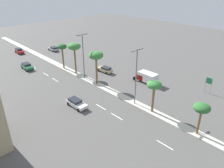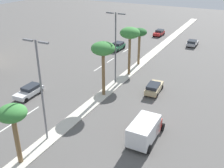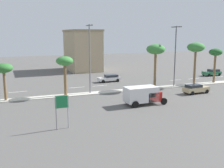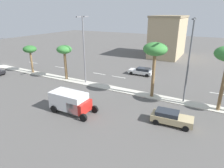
{
  "view_description": "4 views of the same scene",
  "coord_description": "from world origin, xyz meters",
  "px_view_note": "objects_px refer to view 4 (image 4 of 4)",
  "views": [
    {
      "loc": [
        -27.93,
        -0.09,
        21.5
      ],
      "look_at": [
        -2.13,
        27.43,
        3.31
      ],
      "focal_mm": 34.98,
      "sensor_mm": 36.0,
      "label": 1
    },
    {
      "loc": [
        16.65,
        5.62,
        17.24
      ],
      "look_at": [
        2.61,
        32.57,
        3.17
      ],
      "focal_mm": 43.14,
      "sensor_mm": 36.0,
      "label": 2
    },
    {
      "loc": [
        39.56,
        10.87,
        9.29
      ],
      "look_at": [
        3.27,
        25.53,
        1.97
      ],
      "focal_mm": 42.67,
      "sensor_mm": 36.0,
      "label": 3
    },
    {
      "loc": [
        25.1,
        41.99,
        11.33
      ],
      "look_at": [
        3.33,
        30.18,
        2.17
      ],
      "focal_mm": 31.41,
      "sensor_mm": 36.0,
      "label": 4
    }
  ],
  "objects_px": {
    "street_lamp_center": "(84,45)",
    "street_lamp_left": "(189,56)",
    "palm_tree_center": "(155,51)",
    "palm_tree_right": "(30,50)",
    "sedan_tan_mid": "(171,117)",
    "palm_tree_outboard": "(64,51)",
    "sedan_white_far": "(141,71)",
    "commercial_building": "(168,36)",
    "box_truck": "(71,102)"
  },
  "relations": [
    {
      "from": "palm_tree_outboard",
      "to": "sedan_tan_mid",
      "type": "distance_m",
      "value": 20.97
    },
    {
      "from": "street_lamp_left",
      "to": "palm_tree_center",
      "type": "bearing_deg",
      "value": -85.7
    },
    {
      "from": "palm_tree_center",
      "to": "street_lamp_left",
      "type": "relative_size",
      "value": 0.71
    },
    {
      "from": "street_lamp_center",
      "to": "sedan_tan_mid",
      "type": "xyz_separation_m",
      "value": [
        6.27,
        15.61,
        -5.52
      ]
    },
    {
      "from": "palm_tree_center",
      "to": "sedan_tan_mid",
      "type": "relative_size",
      "value": 1.72
    },
    {
      "from": "sedan_white_far",
      "to": "box_truck",
      "type": "relative_size",
      "value": 0.81
    },
    {
      "from": "palm_tree_right",
      "to": "street_lamp_left",
      "type": "distance_m",
      "value": 28.48
    },
    {
      "from": "sedan_tan_mid",
      "to": "box_truck",
      "type": "bearing_deg",
      "value": -75.29
    },
    {
      "from": "street_lamp_center",
      "to": "palm_tree_center",
      "type": "bearing_deg",
      "value": 88.43
    },
    {
      "from": "street_lamp_left",
      "to": "box_truck",
      "type": "bearing_deg",
      "value": -50.93
    },
    {
      "from": "commercial_building",
      "to": "palm_tree_center",
      "type": "bearing_deg",
      "value": 9.98
    },
    {
      "from": "street_lamp_left",
      "to": "sedan_tan_mid",
      "type": "relative_size",
      "value": 2.41
    },
    {
      "from": "palm_tree_right",
      "to": "street_lamp_center",
      "type": "bearing_deg",
      "value": 90.83
    },
    {
      "from": "commercial_building",
      "to": "street_lamp_center",
      "type": "relative_size",
      "value": 1.19
    },
    {
      "from": "sedan_white_far",
      "to": "box_truck",
      "type": "distance_m",
      "value": 17.99
    },
    {
      "from": "street_lamp_center",
      "to": "sedan_tan_mid",
      "type": "distance_m",
      "value": 17.7
    },
    {
      "from": "commercial_building",
      "to": "sedan_white_far",
      "type": "xyz_separation_m",
      "value": [
        19.23,
        0.03,
        -4.49
      ]
    },
    {
      "from": "palm_tree_center",
      "to": "commercial_building",
      "type": "bearing_deg",
      "value": -170.02
    },
    {
      "from": "street_lamp_left",
      "to": "street_lamp_center",
      "type": "bearing_deg",
      "value": -90.01
    },
    {
      "from": "palm_tree_right",
      "to": "palm_tree_center",
      "type": "distance_m",
      "value": 24.29
    },
    {
      "from": "palm_tree_outboard",
      "to": "sedan_white_far",
      "type": "relative_size",
      "value": 1.33
    },
    {
      "from": "palm_tree_right",
      "to": "sedan_white_far",
      "type": "height_order",
      "value": "palm_tree_right"
    },
    {
      "from": "palm_tree_right",
      "to": "sedan_white_far",
      "type": "bearing_deg",
      "value": 114.74
    },
    {
      "from": "commercial_building",
      "to": "sedan_white_far",
      "type": "height_order",
      "value": "commercial_building"
    },
    {
      "from": "palm_tree_outboard",
      "to": "box_truck",
      "type": "relative_size",
      "value": 1.08
    },
    {
      "from": "palm_tree_center",
      "to": "street_lamp_center",
      "type": "xyz_separation_m",
      "value": [
        -0.32,
        -11.66,
        -0.26
      ]
    },
    {
      "from": "sedan_white_far",
      "to": "sedan_tan_mid",
      "type": "xyz_separation_m",
      "value": [
        14.97,
        8.89,
        0.03
      ]
    },
    {
      "from": "palm_tree_center",
      "to": "box_truck",
      "type": "relative_size",
      "value": 1.37
    },
    {
      "from": "palm_tree_outboard",
      "to": "street_lamp_center",
      "type": "xyz_separation_m",
      "value": [
        -0.17,
        3.99,
        1.21
      ]
    },
    {
      "from": "palm_tree_outboard",
      "to": "street_lamp_left",
      "type": "distance_m",
      "value": 19.91
    },
    {
      "from": "palm_tree_center",
      "to": "palm_tree_outboard",
      "type": "bearing_deg",
      "value": -90.55
    },
    {
      "from": "sedan_tan_mid",
      "to": "sedan_white_far",
      "type": "bearing_deg",
      "value": -149.28
    },
    {
      "from": "street_lamp_center",
      "to": "street_lamp_left",
      "type": "height_order",
      "value": "street_lamp_center"
    },
    {
      "from": "street_lamp_left",
      "to": "sedan_white_far",
      "type": "xyz_separation_m",
      "value": [
        -8.7,
        -9.17,
        -5.52
      ]
    },
    {
      "from": "palm_tree_center",
      "to": "street_lamp_left",
      "type": "height_order",
      "value": "street_lamp_left"
    },
    {
      "from": "street_lamp_left",
      "to": "box_truck",
      "type": "height_order",
      "value": "street_lamp_left"
    },
    {
      "from": "palm_tree_outboard",
      "to": "commercial_building",
      "type": "bearing_deg",
      "value": 159.19
    },
    {
      "from": "commercial_building",
      "to": "street_lamp_center",
      "type": "height_order",
      "value": "street_lamp_center"
    },
    {
      "from": "commercial_building",
      "to": "palm_tree_right",
      "type": "bearing_deg",
      "value": -34.39
    },
    {
      "from": "palm_tree_center",
      "to": "street_lamp_left",
      "type": "distance_m",
      "value": 4.25
    },
    {
      "from": "street_lamp_center",
      "to": "street_lamp_left",
      "type": "distance_m",
      "value": 15.88
    },
    {
      "from": "palm_tree_outboard",
      "to": "sedan_white_far",
      "type": "height_order",
      "value": "palm_tree_outboard"
    },
    {
      "from": "sedan_white_far",
      "to": "sedan_tan_mid",
      "type": "relative_size",
      "value": 1.02
    },
    {
      "from": "street_lamp_left",
      "to": "commercial_building",
      "type": "bearing_deg",
      "value": -161.78
    },
    {
      "from": "palm_tree_right",
      "to": "palm_tree_outboard",
      "type": "height_order",
      "value": "palm_tree_outboard"
    },
    {
      "from": "street_lamp_left",
      "to": "sedan_white_far",
      "type": "height_order",
      "value": "street_lamp_left"
    },
    {
      "from": "commercial_building",
      "to": "box_truck",
      "type": "distance_m",
      "value": 37.35
    },
    {
      "from": "palm_tree_center",
      "to": "box_truck",
      "type": "height_order",
      "value": "palm_tree_center"
    },
    {
      "from": "box_truck",
      "to": "palm_tree_outboard",
      "type": "bearing_deg",
      "value": -136.32
    },
    {
      "from": "palm_tree_right",
      "to": "sedan_tan_mid",
      "type": "height_order",
      "value": "palm_tree_right"
    }
  ]
}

